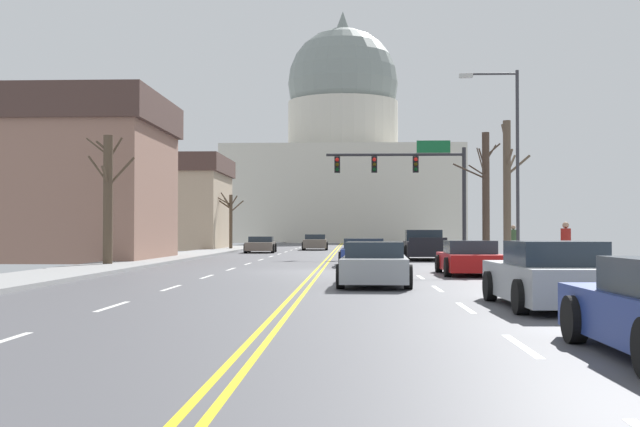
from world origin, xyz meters
name	(u,v)px	position (x,y,z in m)	size (l,w,h in m)	color
ground	(318,271)	(0.00, 0.00, 0.02)	(20.00, 180.00, 0.20)	#4D4D52
signal_gantry	(413,173)	(4.74, 16.01, 4.81)	(7.91, 0.41, 6.49)	#28282D
street_lamp_right	(510,149)	(7.87, 4.26, 4.95)	(2.48, 0.24, 8.11)	#333338
capitol_building	(343,158)	(0.00, 79.22, 11.44)	(30.79, 20.06, 31.46)	beige
pickup_truck_near_00	(424,246)	(5.07, 12.94, 0.71)	(2.42, 5.64, 1.56)	black
sedan_near_01	(363,253)	(1.77, 5.38, 0.56)	(2.13, 4.59, 1.19)	navy
sedan_near_02	(469,259)	(5.32, -1.70, 0.55)	(2.04, 4.44, 1.18)	#B71414
sedan_near_03	(375,265)	(1.90, -7.27, 0.57)	(2.09, 4.71, 1.21)	#9EA3A8
sedan_near_04	(550,277)	(5.16, -13.58, 0.60)	(2.06, 4.59, 1.31)	#9EA3A8
sedan_oncoming_00	(261,245)	(-5.09, 26.03, 0.53)	(2.20, 4.45, 1.12)	#6B6056
sedan_oncoming_01	(315,242)	(-1.68, 34.19, 0.59)	(2.12, 4.67, 1.23)	#6B6056
flank_building_00	(146,203)	(-15.41, 34.77, 3.78)	(13.10, 9.82, 7.46)	tan
flank_building_01	(31,178)	(-15.10, 10.69, 4.22)	(13.65, 9.39, 8.33)	#8C6656
bare_tree_00	(486,193)	(8.17, 12.18, 3.47)	(2.47, 1.91, 6.47)	#423328
bare_tree_01	(108,196)	(-8.91, 3.50, 2.97)	(1.97, 1.77, 5.43)	#4C3D2D
bare_tree_02	(507,188)	(8.46, 7.86, 3.52)	(1.41, 2.57, 6.48)	brown
bare_tree_03	(230,217)	(-8.28, 32.79, 2.59)	(2.67, 1.32, 4.38)	#4C3D2D
pedestrian_00	(566,244)	(8.56, -1.88, 1.07)	(0.35, 0.34, 1.67)	black
pedestrian_01	(513,240)	(9.03, 9.37, 1.05)	(0.35, 0.34, 1.65)	#4C4238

